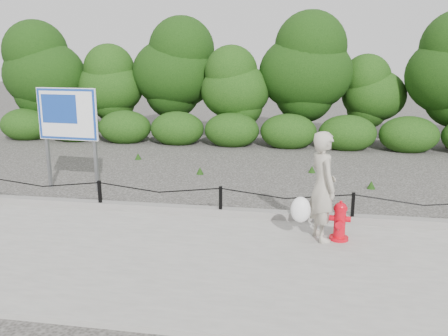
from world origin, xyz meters
name	(u,v)px	position (x,y,z in m)	size (l,w,h in m)	color
ground	(221,220)	(0.00, 0.00, 0.00)	(90.00, 90.00, 0.00)	#2D2B28
sidewalk	(198,260)	(0.00, -2.00, 0.04)	(14.00, 4.00, 0.08)	gray
curb	(221,212)	(0.00, 0.05, 0.15)	(14.00, 0.22, 0.14)	slate
chain_barrier	(221,197)	(0.00, 0.00, 0.46)	(10.06, 0.06, 0.60)	black
treeline	(265,73)	(0.04, 8.93, 2.50)	(20.31, 3.68, 4.59)	black
fire_hydrant	(340,221)	(2.21, -0.87, 0.41)	(0.37, 0.38, 0.69)	red
pedestrian	(321,188)	(1.87, -0.88, 0.99)	(0.85, 0.80, 1.87)	#A8A190
advertising_sign	(68,119)	(-3.90, 1.53, 1.71)	(1.51, 0.23, 2.42)	slate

